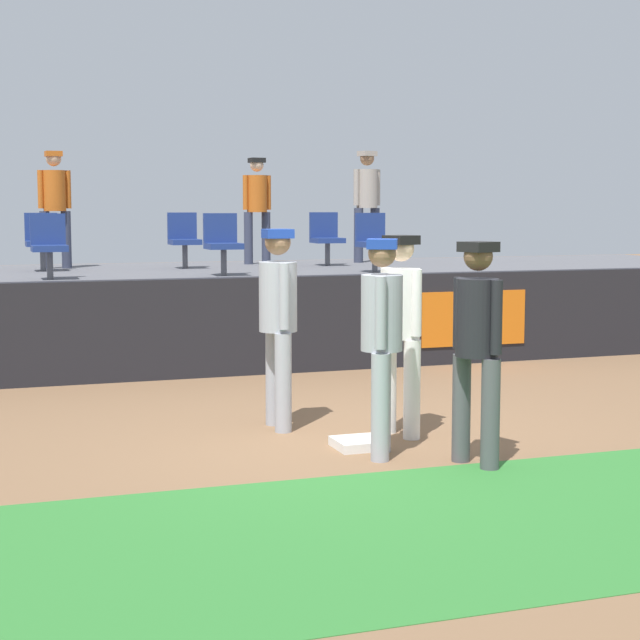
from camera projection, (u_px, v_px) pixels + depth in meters
The scene contains 18 objects.
ground_plane at pixel (359, 443), 9.06m from camera, with size 60.00×60.00×0.00m, color brown.
grass_foreground_strip at pixel (490, 520), 6.81m from camera, with size 18.00×2.80×0.01m, color #2D722D.
first_base at pixel (358, 443), 8.87m from camera, with size 0.40×0.40×0.08m, color white.
player_fielder_home at pixel (400, 321), 9.25m from camera, with size 0.43×0.58×1.80m.
player_runner_visitor at pixel (382, 331), 8.47m from camera, with size 0.45×0.46×1.80m.
player_coach_visitor at pixel (278, 314), 9.55m from camera, with size 0.36×0.52×1.85m.
player_umpire at pixel (477, 337), 8.18m from camera, with size 0.43×0.48×1.78m.
field_wall at pixel (244, 326), 12.71m from camera, with size 18.00×0.26×1.20m.
bleacher_platform at pixel (198, 309), 15.13m from camera, with size 18.00×4.80×1.13m, color #59595E.
seat_back_center at pixel (184, 237), 15.63m from camera, with size 0.44×0.44×0.84m.
seat_front_center at pixel (222, 241), 13.99m from camera, with size 0.46×0.44×0.84m.
seat_front_left at pixel (49, 243), 13.25m from camera, with size 0.44×0.44×0.84m.
seat_back_left at pixel (42, 238), 14.96m from camera, with size 0.46×0.44×0.84m.
seat_back_right at pixel (326, 236), 16.37m from camera, with size 0.46×0.44×0.84m.
seat_front_right at pixel (373, 239), 14.70m from camera, with size 0.44×0.44×0.84m.
spectator_hooded at pixel (257, 203), 16.76m from camera, with size 0.48×0.35×1.71m.
spectator_capped at pixel (55, 201), 15.55m from camera, with size 0.49×0.36×1.75m.
spectator_casual at pixel (367, 198), 17.28m from camera, with size 0.51×0.42×1.84m.
Camera 1 is at (-3.22, -8.30, 2.05)m, focal length 58.26 mm.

